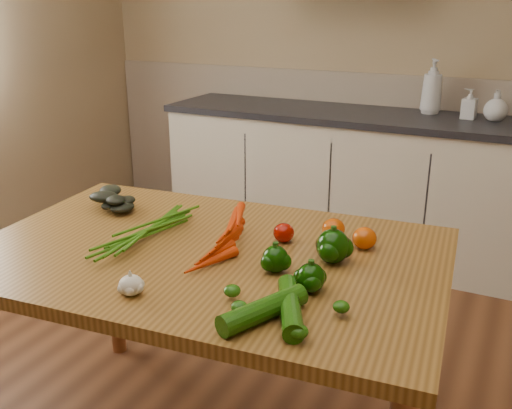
{
  "coord_description": "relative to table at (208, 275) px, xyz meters",
  "views": [
    {
      "loc": [
        0.94,
        -1.18,
        1.53
      ],
      "look_at": [
        0.12,
        0.49,
        0.87
      ],
      "focal_mm": 40.0,
      "sensor_mm": 36.0,
      "label": 1
    }
  ],
  "objects": [
    {
      "name": "tomato_b",
      "position": [
        0.33,
        0.26,
        0.12
      ],
      "size": [
        0.08,
        0.08,
        0.07
      ],
      "primitive_type": "ellipsoid",
      "color": "#C14304",
      "rests_on": "table"
    },
    {
      "name": "tomato_a",
      "position": [
        0.19,
        0.17,
        0.12
      ],
      "size": [
        0.07,
        0.07,
        0.06
      ],
      "primitive_type": "ellipsoid",
      "color": "#890C02",
      "rests_on": "table"
    },
    {
      "name": "zucchini_a",
      "position": [
        0.39,
        -0.26,
        0.11
      ],
      "size": [
        0.16,
        0.25,
        0.05
      ],
      "primitive_type": "cylinder",
      "rotation": [
        1.57,
        0.0,
        0.46
      ],
      "color": "#144107",
      "rests_on": "table"
    },
    {
      "name": "soap_bottle_b",
      "position": [
        0.53,
        2.02,
        0.28
      ],
      "size": [
        0.09,
        0.09,
        0.17
      ],
      "primitive_type": "imported",
      "rotation": [
        0.0,
        0.0,
        4.6
      ],
      "color": "silver",
      "rests_on": "counter_run"
    },
    {
      "name": "pepper_b",
      "position": [
        0.38,
        0.09,
        0.14
      ],
      "size": [
        0.1,
        0.1,
        0.1
      ],
      "primitive_type": "sphere",
      "color": "#0B3302",
      "rests_on": "table"
    },
    {
      "name": "table",
      "position": [
        0.0,
        0.0,
        0.0
      ],
      "size": [
        1.55,
        1.07,
        0.79
      ],
      "rotation": [
        0.0,
        0.0,
        0.09
      ],
      "color": "brown",
      "rests_on": "ground"
    },
    {
      "name": "pepper_a",
      "position": [
        0.26,
        -0.05,
        0.13
      ],
      "size": [
        0.08,
        0.08,
        0.08
      ],
      "primitive_type": "sphere",
      "color": "#0B3302",
      "rests_on": "table"
    },
    {
      "name": "leafy_greens",
      "position": [
        -0.49,
        0.19,
        0.14
      ],
      "size": [
        0.21,
        0.19,
        0.11
      ],
      "primitive_type": null,
      "color": "black",
      "rests_on": "table"
    },
    {
      "name": "garlic_bulb",
      "position": [
        -0.03,
        -0.34,
        0.12
      ],
      "size": [
        0.07,
        0.07,
        0.06
      ],
      "primitive_type": "ellipsoid",
      "color": "silver",
      "rests_on": "table"
    },
    {
      "name": "zucchini_b",
      "position": [
        0.34,
        -0.3,
        0.12
      ],
      "size": [
        0.16,
        0.25,
        0.06
      ],
      "primitive_type": "cylinder",
      "rotation": [
        1.57,
        0.0,
        -0.43
      ],
      "color": "#144107",
      "rests_on": "table"
    },
    {
      "name": "soap_bottle_c",
      "position": [
        0.67,
        2.03,
        0.28
      ],
      "size": [
        0.16,
        0.16,
        0.17
      ],
      "primitive_type": "imported",
      "rotation": [
        0.0,
        0.0,
        6.05
      ],
      "color": "silver",
      "rests_on": "counter_run"
    },
    {
      "name": "carrot_bunch",
      "position": [
        -0.03,
        0.02,
        0.12
      ],
      "size": [
        0.29,
        0.23,
        0.07
      ],
      "primitive_type": null,
      "rotation": [
        0.0,
        0.0,
        0.09
      ],
      "color": "red",
      "rests_on": "table"
    },
    {
      "name": "counter_run",
      "position": [
        0.14,
        1.95,
        -0.24
      ],
      "size": [
        2.84,
        0.64,
        1.14
      ],
      "color": "beige",
      "rests_on": "ground"
    },
    {
      "name": "room",
      "position": [
        -0.07,
        -0.06,
        0.55
      ],
      "size": [
        4.04,
        5.04,
        2.64
      ],
      "color": "brown",
      "rests_on": "ground"
    },
    {
      "name": "tomato_c",
      "position": [
        0.44,
        0.23,
        0.12
      ],
      "size": [
        0.08,
        0.08,
        0.07
      ],
      "primitive_type": "ellipsoid",
      "color": "#C14304",
      "rests_on": "table"
    },
    {
      "name": "pepper_c",
      "position": [
        0.39,
        -0.11,
        0.13
      ],
      "size": [
        0.08,
        0.08,
        0.08
      ],
      "primitive_type": "sphere",
      "color": "#0B3302",
      "rests_on": "table"
    },
    {
      "name": "soap_bottle_a",
      "position": [
        0.31,
        2.1,
        0.36
      ],
      "size": [
        0.17,
        0.17,
        0.32
      ],
      "primitive_type": "imported",
      "rotation": [
        0.0,
        0.0,
        0.48
      ],
      "color": "silver",
      "rests_on": "counter_run"
    }
  ]
}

